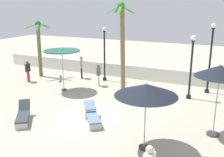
# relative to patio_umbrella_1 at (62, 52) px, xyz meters

# --- Properties ---
(ground_plane) EXTENTS (56.00, 56.00, 0.00)m
(ground_plane) POSITION_rel_patio_umbrella_1_xyz_m (3.75, -3.33, -2.54)
(ground_plane) COLOR #B2A893
(boundary_wall) EXTENTS (25.20, 0.30, 1.00)m
(boundary_wall) POSITION_rel_patio_umbrella_1_xyz_m (3.75, 4.69, -2.04)
(boundary_wall) COLOR silver
(boundary_wall) RESTS_ON ground_plane
(patio_umbrella_1) EXTENTS (2.30, 2.30, 2.77)m
(patio_umbrella_1) POSITION_rel_patio_umbrella_1_xyz_m (0.00, 0.00, 0.00)
(patio_umbrella_1) COLOR #333338
(patio_umbrella_1) RESTS_ON ground_plane
(patio_umbrella_2) EXTENTS (2.05, 2.05, 3.17)m
(patio_umbrella_2) POSITION_rel_patio_umbrella_1_xyz_m (9.46, -2.38, 0.30)
(patio_umbrella_2) COLOR #333338
(patio_umbrella_2) RESTS_ON ground_plane
(patio_umbrella_3) EXTENTS (2.40, 2.40, 2.71)m
(patio_umbrella_3) POSITION_rel_patio_umbrella_1_xyz_m (7.07, -4.69, -0.12)
(patio_umbrella_3) COLOR #333338
(patio_umbrella_3) RESTS_ON ground_plane
(palm_tree_0) EXTENTS (1.89, 2.03, 5.66)m
(palm_tree_0) POSITION_rel_patio_umbrella_1_xyz_m (3.50, 1.55, 0.87)
(palm_tree_0) COLOR olive
(palm_tree_0) RESTS_ON ground_plane
(palm_tree_2) EXTENTS (2.33, 2.12, 4.31)m
(palm_tree_2) POSITION_rel_patio_umbrella_1_xyz_m (-3.64, 2.19, 0.20)
(palm_tree_2) COLOR brown
(palm_tree_2) RESTS_ON ground_plane
(lamp_post_0) EXTENTS (0.32, 0.32, 3.80)m
(lamp_post_0) POSITION_rel_patio_umbrella_1_xyz_m (7.73, 1.90, -0.39)
(lamp_post_0) COLOR black
(lamp_post_0) RESTS_ON ground_plane
(lamp_post_1) EXTENTS (0.29, 0.29, 3.92)m
(lamp_post_1) POSITION_rel_patio_umbrella_1_xyz_m (1.39, 3.27, -0.47)
(lamp_post_1) COLOR black
(lamp_post_1) RESTS_ON ground_plane
(lamp_post_2) EXTENTS (0.31, 0.31, 4.40)m
(lamp_post_2) POSITION_rel_patio_umbrella_1_xyz_m (8.63, 3.51, -0.10)
(lamp_post_2) COLOR black
(lamp_post_2) RESTS_ON ground_plane
(lounge_chair_0) EXTENTS (1.58, 1.79, 0.82)m
(lounge_chair_0) POSITION_rel_patio_umbrella_1_xyz_m (4.06, -3.49, -2.14)
(lounge_chair_0) COLOR #B7B7BC
(lounge_chair_0) RESTS_ON ground_plane
(lounge_chair_1) EXTENTS (1.57, 1.84, 0.84)m
(lounge_chair_1) POSITION_rel_patio_umbrella_1_xyz_m (0.98, -4.79, -2.16)
(lounge_chair_1) COLOR #B7B7BC
(lounge_chair_1) RESTS_ON ground_plane
(guest_0) EXTENTS (0.30, 0.55, 1.55)m
(guest_0) POSITION_rel_patio_umbrella_1_xyz_m (-3.51, 0.58, -1.61)
(guest_0) COLOR #D8333F
(guest_0) RESTS_ON ground_plane
(guest_1) EXTENTS (0.34, 0.54, 1.54)m
(guest_1) POSITION_rel_patio_umbrella_1_xyz_m (1.62, 1.86, -1.62)
(guest_1) COLOR silver
(guest_1) RESTS_ON ground_plane
(guest_2) EXTENTS (0.38, 0.51, 1.71)m
(guest_2) POSITION_rel_patio_umbrella_1_xyz_m (-0.46, 3.04, -1.50)
(guest_2) COLOR #26262D
(guest_2) RESTS_ON ground_plane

